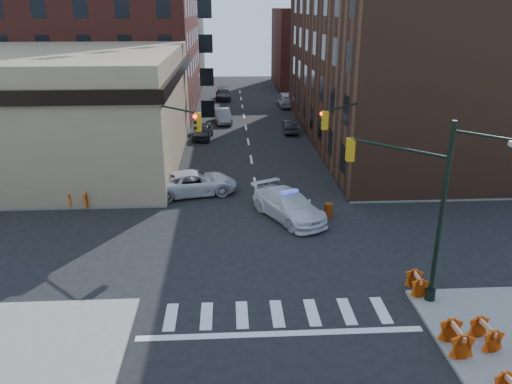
{
  "coord_description": "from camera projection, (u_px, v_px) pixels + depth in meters",
  "views": [
    {
      "loc": [
        -1.94,
        -24.78,
        12.28
      ],
      "look_at": [
        -0.39,
        2.18,
        2.2
      ],
      "focal_mm": 35.0,
      "sensor_mm": 36.0,
      "label": 1
    }
  ],
  "objects": [
    {
      "name": "barrel_bank",
      "position": [
        178.0,
        185.0,
        35.01
      ],
      "size": [
        0.56,
        0.56,
        0.97
      ],
      "primitive_type": "cylinder",
      "rotation": [
        0.0,
        0.0,
        -0.04
      ],
      "color": "red",
      "rests_on": "ground"
    },
    {
      "name": "police_car",
      "position": [
        289.0,
        205.0,
        30.48
      ],
      "size": [
        4.82,
        6.33,
        1.71
      ],
      "primitive_type": "imported",
      "rotation": [
        0.0,
        0.0,
        0.47
      ],
      "color": "silver",
      "rests_on": "ground"
    },
    {
      "name": "barricade_se_a",
      "position": [
        417.0,
        284.0,
        22.39
      ],
      "size": [
        0.65,
        1.2,
        0.88
      ],
      "primitive_type": null,
      "rotation": [
        0.0,
        0.0,
        1.52
      ],
      "color": "#CC4409",
      "rests_on": "sidewalk_se"
    },
    {
      "name": "barrel_road",
      "position": [
        329.0,
        210.0,
        30.81
      ],
      "size": [
        0.61,
        0.61,
        0.9
      ],
      "primitive_type": "cylinder",
      "rotation": [
        0.0,
        0.0,
        0.26
      ],
      "color": "#D34A09",
      "rests_on": "ground"
    },
    {
      "name": "filler_nw",
      "position": [
        140.0,
        34.0,
        81.91
      ],
      "size": [
        20.0,
        18.0,
        16.0
      ],
      "primitive_type": "cube",
      "color": "brown",
      "rests_on": "ground"
    },
    {
      "name": "commercial_row_ne",
      "position": [
        386.0,
        66.0,
        46.88
      ],
      "size": [
        14.0,
        34.0,
        14.0
      ],
      "primitive_type": "cube",
      "color": "#4D2E1F",
      "rests_on": "ground"
    },
    {
      "name": "sidewalk_ne",
      "position": [
        437.0,
        115.0,
        59.42
      ],
      "size": [
        34.0,
        54.5,
        0.15
      ],
      "primitive_type": "cube",
      "color": "gray",
      "rests_on": "ground"
    },
    {
      "name": "parked_car_wfar",
      "position": [
        223.0,
        116.0,
        55.76
      ],
      "size": [
        2.25,
        4.89,
        1.55
      ],
      "primitive_type": "imported",
      "rotation": [
        0.0,
        0.0,
        0.13
      ],
      "color": "gray",
      "rests_on": "ground"
    },
    {
      "name": "parked_car_wnear",
      "position": [
        203.0,
        131.0,
        49.02
      ],
      "size": [
        2.13,
        4.42,
        1.46
      ],
      "primitive_type": "imported",
      "rotation": [
        0.0,
        0.0,
        -0.1
      ],
      "color": "black",
      "rests_on": "ground"
    },
    {
      "name": "tree_ne_near",
      "position": [
        319.0,
        98.0,
        51.08
      ],
      "size": [
        3.0,
        3.0,
        4.85
      ],
      "color": "black",
      "rests_on": "sidewalk_ne"
    },
    {
      "name": "pickup",
      "position": [
        194.0,
        183.0,
        34.48
      ],
      "size": [
        6.4,
        4.02,
        1.65
      ],
      "primitive_type": "imported",
      "rotation": [
        0.0,
        0.0,
        1.8
      ],
      "color": "silver",
      "rests_on": "ground"
    },
    {
      "name": "pedestrian_a",
      "position": [
        146.0,
        189.0,
        32.4
      ],
      "size": [
        0.81,
        0.62,
        1.98
      ],
      "primitive_type": "imported",
      "rotation": [
        0.0,
        0.0,
        -0.22
      ],
      "color": "black",
      "rests_on": "sidewalk_nw"
    },
    {
      "name": "apartment_block",
      "position": [
        87.0,
        9.0,
        59.8
      ],
      "size": [
        25.0,
        25.0,
        24.0
      ],
      "primitive_type": "cube",
      "color": "#5D251D",
      "rests_on": "ground"
    },
    {
      "name": "barricade_se_c",
      "position": [
        456.0,
        339.0,
        18.57
      ],
      "size": [
        0.67,
        1.34,
        1.0
      ],
      "primitive_type": null,
      "rotation": [
        0.0,
        0.0,
        1.57
      ],
      "color": "orange",
      "rests_on": "sidewalk_se"
    },
    {
      "name": "signal_pole_ne",
      "position": [
        352.0,
        141.0,
        31.38
      ],
      "size": [
        3.67,
        3.58,
        8.0
      ],
      "rotation": [
        0.0,
        0.0,
        -2.36
      ],
      "color": "black",
      "rests_on": "sidewalk_ne"
    },
    {
      "name": "parked_car_wdeep",
      "position": [
        223.0,
        94.0,
        69.63
      ],
      "size": [
        2.23,
        5.17,
        1.48
      ],
      "primitive_type": "imported",
      "rotation": [
        0.0,
        0.0,
        0.03
      ],
      "color": "black",
      "rests_on": "ground"
    },
    {
      "name": "signal_pole_nw",
      "position": [
        165.0,
        143.0,
        30.74
      ],
      "size": [
        3.58,
        3.67,
        8.0
      ],
      "rotation": [
        0.0,
        0.0,
        -0.79
      ],
      "color": "black",
      "rests_on": "sidewalk_nw"
    },
    {
      "name": "barricade_nw_a",
      "position": [
        153.0,
        197.0,
        32.54
      ],
      "size": [
        1.28,
        0.68,
        0.95
      ],
      "primitive_type": null,
      "rotation": [
        0.0,
        0.0,
        0.04
      ],
      "color": "orange",
      "rests_on": "sidewalk_nw"
    },
    {
      "name": "filler_ne",
      "position": [
        325.0,
        48.0,
        80.48
      ],
      "size": [
        16.0,
        16.0,
        12.0
      ],
      "primitive_type": "cube",
      "color": "#5D251D",
      "rests_on": "ground"
    },
    {
      "name": "parked_car_efar",
      "position": [
        285.0,
        102.0,
        64.33
      ],
      "size": [
        1.92,
        4.34,
        1.45
      ],
      "primitive_type": "imported",
      "rotation": [
        0.0,
        0.0,
        3.19
      ],
      "color": "#9A9EA3",
      "rests_on": "ground"
    },
    {
      "name": "tree_ne_far",
      "position": [
        307.0,
        86.0,
        58.56
      ],
      "size": [
        3.0,
        3.0,
        4.85
      ],
      "color": "black",
      "rests_on": "sidewalk_ne"
    },
    {
      "name": "sidewalk_nw",
      "position": [
        43.0,
        120.0,
        56.95
      ],
      "size": [
        34.0,
        54.5,
        0.15
      ],
      "primitive_type": "cube",
      "color": "gray",
      "rests_on": "ground"
    },
    {
      "name": "barricade_se_b",
      "position": [
        485.0,
        334.0,
        18.89
      ],
      "size": [
        0.76,
        1.29,
        0.91
      ],
      "primitive_type": null,
      "rotation": [
        0.0,
        0.0,
        1.7
      ],
      "color": "#C03A09",
      "rests_on": "sidewalk_se"
    },
    {
      "name": "parked_car_enear",
      "position": [
        290.0,
        126.0,
        51.48
      ],
      "size": [
        1.54,
        4.03,
        1.31
      ],
      "primitive_type": "imported",
      "rotation": [
        0.0,
        0.0,
        3.1
      ],
      "color": "black",
      "rests_on": "ground"
    },
    {
      "name": "pedestrian_b",
      "position": [
        92.0,
        191.0,
        32.23
      ],
      "size": [
        1.03,
        0.87,
        1.87
      ],
      "primitive_type": "imported",
      "rotation": [
        0.0,
        0.0,
        0.2
      ],
      "color": "#2A231C",
      "rests_on": "sidewalk_nw"
    },
    {
      "name": "barricade_nw_b",
      "position": [
        80.0,
        199.0,
        32.06
      ],
      "size": [
        1.48,
        0.93,
        1.03
      ],
      "primitive_type": null,
      "rotation": [
        0.0,
        0.0,
        -0.18
      ],
      "color": "#BF3809",
      "rests_on": "sidewalk_nw"
    },
    {
      "name": "ground",
      "position": [
        265.0,
        243.0,
        27.58
      ],
      "size": [
        140.0,
        140.0,
        0.0
      ],
      "primitive_type": "plane",
      "color": "black",
      "rests_on": "ground"
    },
    {
      "name": "signal_pole_se",
      "position": [
        418.0,
        199.0,
        21.12
      ],
      "size": [
        5.4,
        5.27,
        8.0
      ],
      "rotation": [
        0.0,
        0.0,
        2.36
      ],
      "color": "black",
      "rests_on": "sidewalk_se"
    },
    {
      "name": "bank_building",
      "position": [
        42.0,
        108.0,
        40.52
      ],
      "size": [
        22.0,
        22.0,
        9.0
      ],
      "primitive_type": "cube",
      "color": "#968362",
      "rests_on": "ground"
    },
    {
      "name": "pedestrian_c",
      "position": [
        64.0,
        183.0,
        33.51
      ],
      "size": [
        1.09,
        1.24,
        2.01
      ],
      "primitive_type": "imported",
      "rotation": [
        0.0,
        0.0,
        0.94
      ],
      "color": "#202230",
      "rests_on": "sidewalk_nw"
    }
  ]
}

